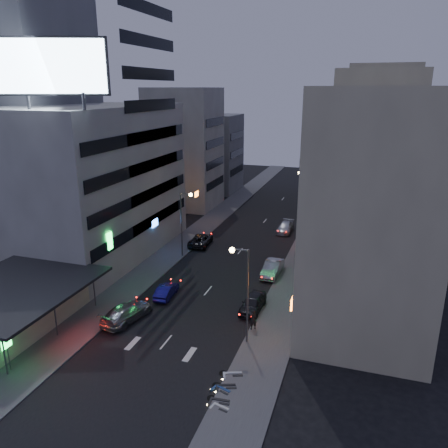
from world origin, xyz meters
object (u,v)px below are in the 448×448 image
at_px(parked_car_right_near, 253,303).
at_px(scooter_black_a, 231,393).
at_px(scooter_silver_b, 242,364).
at_px(scooter_silver_a, 230,402).
at_px(scooter_black_b, 236,376).
at_px(road_car_silver, 127,312).
at_px(parked_car_right_far, 285,227).
at_px(parked_car_left, 201,240).
at_px(road_car_blue, 166,291).
at_px(person, 253,319).
at_px(scooter_blue, 231,384).
at_px(parked_car_right_mid, 272,268).

bearing_deg(parked_car_right_near, scooter_black_a, -79.71).
relative_size(scooter_black_a, scooter_silver_b, 0.97).
distance_m(scooter_silver_a, scooter_black_b, 2.52).
bearing_deg(road_car_silver, parked_car_right_far, -96.19).
distance_m(parked_car_left, road_car_silver, 20.43).
bearing_deg(parked_car_right_near, parked_car_right_far, 95.76).
bearing_deg(parked_car_left, scooter_silver_a, 109.43).
bearing_deg(scooter_silver_b, scooter_black_b, 158.16).
distance_m(road_car_blue, road_car_silver, 5.47).
distance_m(parked_car_right_far, road_car_blue, 25.19).
distance_m(road_car_silver, person, 11.29).
bearing_deg(scooter_black_a, road_car_silver, 54.28).
xyz_separation_m(person, scooter_blue, (0.63, -8.28, -0.34)).
relative_size(scooter_black_a, scooter_silver_a, 1.13).
distance_m(road_car_blue, scooter_blue, 15.66).
distance_m(road_car_blue, scooter_silver_b, 14.09).
height_order(scooter_blue, scooter_black_b, scooter_black_b).
height_order(road_car_silver, scooter_blue, road_car_silver).
height_order(parked_car_right_mid, scooter_silver_b, parked_car_right_mid).
bearing_deg(road_car_blue, scooter_blue, 127.18).
bearing_deg(scooter_silver_a, parked_car_right_mid, 18.70).
xyz_separation_m(scooter_blue, scooter_silver_b, (0.10, 2.31, 0.05)).
bearing_deg(scooter_black_b, person, -14.55).
height_order(parked_car_right_mid, road_car_silver, parked_car_right_mid).
bearing_deg(person, road_car_blue, -54.58).
relative_size(person, scooter_silver_a, 1.04).
relative_size(road_car_blue, road_car_silver, 0.72).
bearing_deg(parked_car_right_near, road_car_silver, -150.45).
height_order(parked_car_right_mid, parked_car_right_far, parked_car_right_mid).
height_order(parked_car_right_far, scooter_blue, parked_car_right_far).
height_order(parked_car_right_mid, parked_car_left, parked_car_right_mid).
distance_m(parked_car_right_mid, road_car_silver, 17.17).
bearing_deg(road_car_blue, scooter_black_a, 125.74).
distance_m(scooter_blue, scooter_silver_b, 2.31).
relative_size(parked_car_right_far, scooter_black_b, 2.33).
relative_size(scooter_silver_a, scooter_silver_b, 0.85).
bearing_deg(scooter_black_b, parked_car_right_near, -11.54).
relative_size(parked_car_right_near, parked_car_left, 0.86).
bearing_deg(parked_car_left, road_car_silver, 87.14).
xyz_separation_m(parked_car_right_mid, scooter_blue, (1.49, -20.20, -0.10)).
bearing_deg(scooter_silver_a, road_car_blue, 52.62).
distance_m(parked_car_right_near, parked_car_left, 18.74).
relative_size(parked_car_right_mid, scooter_blue, 2.57).
xyz_separation_m(parked_car_right_near, scooter_black_a, (1.73, -12.56, -0.02)).
xyz_separation_m(road_car_silver, scooter_black_b, (11.83, -5.59, -0.05)).
distance_m(parked_car_left, road_car_blue, 15.29).
bearing_deg(parked_car_right_mid, scooter_silver_a, -82.73).
height_order(road_car_blue, scooter_silver_b, scooter_silver_b).
xyz_separation_m(scooter_silver_a, scooter_black_b, (-0.35, 2.49, 0.09)).
distance_m(road_car_silver, scooter_silver_a, 14.62).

